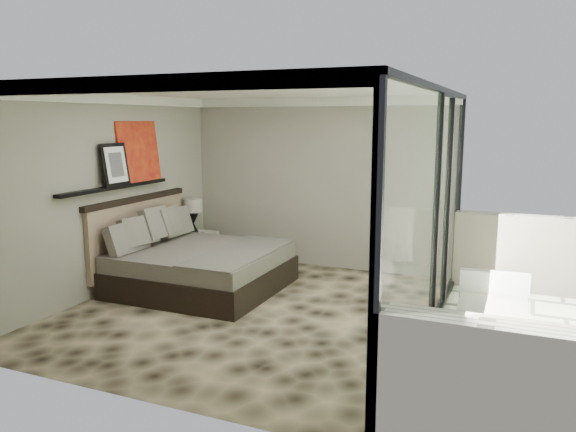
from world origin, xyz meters
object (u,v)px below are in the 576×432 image
at_px(bed, 195,264).
at_px(table_lamp, 193,211).
at_px(nightstand, 198,247).
at_px(lounger, 493,325).

distance_m(bed, table_lamp, 1.64).
bearing_deg(nightstand, lounger, -17.58).
height_order(bed, lounger, bed).
height_order(table_lamp, lounger, table_lamp).
xyz_separation_m(bed, table_lamp, (-0.85, 1.29, 0.53)).
xyz_separation_m(nightstand, lounger, (4.94, -1.78, -0.07)).
bearing_deg(nightstand, bed, -56.84).
relative_size(table_lamp, lounger, 0.36).
relative_size(nightstand, table_lamp, 0.90).
bearing_deg(table_lamp, nightstand, 40.16).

